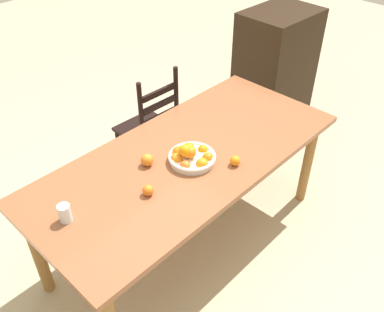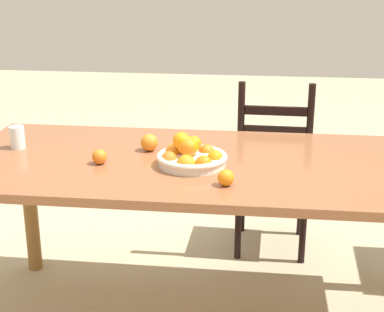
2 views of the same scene
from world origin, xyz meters
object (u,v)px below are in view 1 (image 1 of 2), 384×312
Objects in this scene: chair_near_window at (150,129)px; orange_loose_0 at (147,160)px; drinking_glass at (65,213)px; fruit_bowl at (191,156)px; cabinet at (275,67)px; dining_table at (188,165)px; orange_loose_2 at (235,161)px; orange_loose_1 at (148,190)px.

chair_near_window is 0.91m from orange_loose_0.
chair_near_window reaches higher than drinking_glass.
fruit_bowl reaches higher than orange_loose_0.
orange_loose_0 is at bearing -165.28° from cabinet.
orange_loose_0 is (-0.24, 0.10, 0.13)m from dining_table.
dining_table is 32.84× the size of orange_loose_2.
chair_near_window is 15.77× the size of orange_loose_2.
dining_table is 1.88× the size of cabinet.
orange_loose_0 is 0.52m from orange_loose_2.
chair_near_window is at bearing 65.87° from fruit_bowl.
cabinet is 1.94m from fruit_bowl.
fruit_bowl is at bearing 126.61° from orange_loose_2.
fruit_bowl is 4.63× the size of orange_loose_1.
dining_table is at bearing 67.84° from chair_near_window.
fruit_bowl is at bearing -9.32° from drinking_glass.
orange_loose_1 is at bearing 161.16° from orange_loose_2.
dining_table is 0.84m from drinking_glass.
drinking_glass is (-0.59, -0.04, 0.01)m from orange_loose_0.
orange_loose_2 is at bearing 80.29° from chair_near_window.
fruit_bowl is at bearing 67.23° from chair_near_window.
fruit_bowl is 0.27m from orange_loose_2.
fruit_bowl is (-1.82, -0.62, 0.27)m from cabinet.
fruit_bowl is at bearing -39.14° from orange_loose_0.
orange_loose_1 is 0.45m from drinking_glass.
fruit_bowl reaches higher than orange_loose_2.
cabinet reaches higher than orange_loose_1.
chair_near_window is 0.93m from fruit_bowl.
drinking_glass is at bearing -167.28° from cabinet.
chair_near_window is 15.76× the size of orange_loose_1.
drinking_glass is (-1.15, -0.66, 0.36)m from chair_near_window.
chair_near_window is 1.48m from cabinet.
dining_table is at bearing -160.59° from cabinet.
drinking_glass reaches higher than orange_loose_2.
chair_near_window reaches higher than dining_table.
orange_loose_0 is (-0.20, 0.17, -0.00)m from fruit_bowl.
drinking_glass is at bearing 31.33° from chair_near_window.
chair_near_window reaches higher than orange_loose_1.
chair_near_window is at bearing 78.93° from orange_loose_2.
chair_near_window is at bearing 66.48° from dining_table.
drinking_glass is at bearing 170.68° from fruit_bowl.
chair_near_window is at bearing 48.49° from orange_loose_1.
orange_loose_0 is at bearing 49.59° from chair_near_window.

